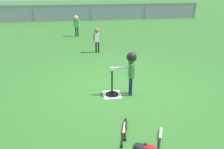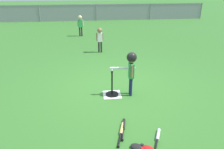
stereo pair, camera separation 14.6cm
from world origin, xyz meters
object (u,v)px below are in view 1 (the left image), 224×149
object	(u,v)px
fielder_deep_left	(97,37)
glove_near_bats	(151,148)
baseball_on_tee	(112,70)
glove_by_plate	(140,146)
fielder_near_right	(76,23)
spare_bat_wood	(124,131)
spare_bat_black	(125,126)
batter_child	(131,65)
spare_bat_silver	(160,136)
batting_tee	(112,91)

from	to	relation	value
fielder_deep_left	glove_near_bats	distance (m)	5.62
baseball_on_tee	glove_by_plate	distance (m)	2.05
baseball_on_tee	fielder_deep_left	size ratio (longest dim) A/B	0.08
glove_by_plate	fielder_near_right	bearing A→B (deg)	97.11
spare_bat_wood	spare_bat_black	distance (m)	0.14
batter_child	spare_bat_black	distance (m)	1.55
fielder_near_right	baseball_on_tee	bearing A→B (deg)	-82.48
batter_child	spare_bat_silver	bearing A→B (deg)	-83.91
glove_by_plate	batter_child	bearing A→B (deg)	82.37
batter_child	spare_bat_silver	distance (m)	1.85
baseball_on_tee	glove_near_bats	distance (m)	2.14
batter_child	spare_bat_black	world-z (taller)	batter_child
batting_tee	spare_bat_black	distance (m)	1.35
fielder_near_right	glove_by_plate	bearing A→B (deg)	-82.89
glove_by_plate	spare_bat_wood	bearing A→B (deg)	112.45
baseball_on_tee	spare_bat_wood	distance (m)	1.61
fielder_near_right	spare_bat_black	size ratio (longest dim) A/B	1.70
fielder_deep_left	glove_near_bats	bearing A→B (deg)	-85.74
batter_child	glove_near_bats	bearing A→B (deg)	-92.51
batting_tee	baseball_on_tee	world-z (taller)	baseball_on_tee
spare_bat_wood	fielder_near_right	bearing A→B (deg)	96.16
glove_near_bats	baseball_on_tee	bearing A→B (deg)	100.23
baseball_on_tee	batter_child	distance (m)	0.47
spare_bat_wood	glove_by_plate	size ratio (longest dim) A/B	2.45
batting_tee	glove_by_plate	distance (m)	1.95
batter_child	fielder_near_right	bearing A→B (deg)	101.30
glove_near_bats	batter_child	bearing A→B (deg)	87.49
batting_tee	glove_near_bats	size ratio (longest dim) A/B	2.36
fielder_near_right	glove_by_plate	size ratio (longest dim) A/B	3.89
batting_tee	glove_by_plate	xyz separation A→B (m)	(0.20, -1.94, -0.06)
fielder_deep_left	spare_bat_silver	size ratio (longest dim) A/B	1.67
batting_tee	batter_child	distance (m)	0.82
batter_child	fielder_near_right	xyz separation A→B (m)	(-1.31, 6.54, -0.11)
batting_tee	spare_bat_wood	xyz separation A→B (m)	(0.00, -1.47, -0.07)
fielder_near_right	fielder_deep_left	xyz separation A→B (m)	(0.80, -2.92, -0.05)
fielder_near_right	glove_by_plate	xyz separation A→B (m)	(1.05, -8.43, -0.65)
batting_tee	batter_child	bearing A→B (deg)	-5.82
fielder_deep_left	glove_near_bats	xyz separation A→B (m)	(0.42, -5.58, -0.60)
batting_tee	glove_near_bats	world-z (taller)	batting_tee
fielder_near_right	spare_bat_silver	size ratio (longest dim) A/B	1.80
spare_bat_silver	glove_by_plate	size ratio (longest dim) A/B	2.16
baseball_on_tee	batter_child	bearing A→B (deg)	-5.82
fielder_near_right	spare_bat_silver	bearing A→B (deg)	-79.75
fielder_near_right	fielder_deep_left	bearing A→B (deg)	-74.61
fielder_near_right	batting_tee	bearing A→B (deg)	-82.48
spare_bat_wood	spare_bat_black	xyz separation A→B (m)	(0.06, 0.13, -0.00)
fielder_deep_left	glove_by_plate	size ratio (longest dim) A/B	3.61
spare_bat_wood	glove_by_plate	distance (m)	0.50
glove_by_plate	fielder_deep_left	bearing A→B (deg)	92.58
glove_by_plate	glove_near_bats	world-z (taller)	same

